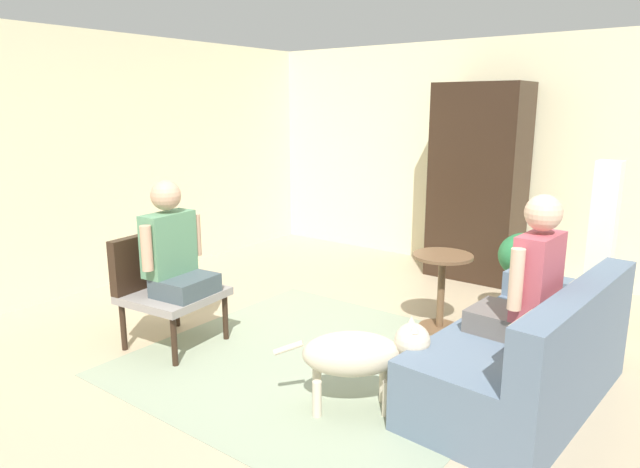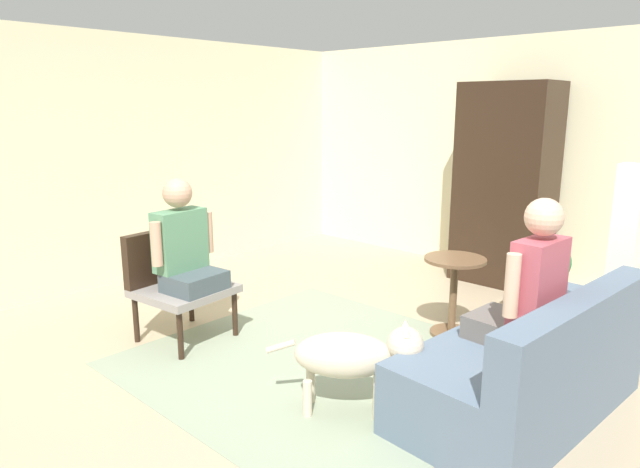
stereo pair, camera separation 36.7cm
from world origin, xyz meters
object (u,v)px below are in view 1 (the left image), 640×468
(round_end_table, at_px, (441,285))
(armchair, at_px, (162,281))
(couch, at_px, (530,357))
(potted_plant, at_px, (523,269))
(column_lamp, at_px, (600,252))
(person_on_couch, at_px, (528,281))
(person_on_armchair, at_px, (173,248))
(dog, at_px, (362,353))
(armoire_cabinet, at_px, (478,183))

(round_end_table, bearing_deg, armchair, -136.89)
(couch, height_order, potted_plant, couch)
(armchair, distance_m, column_lamp, 3.41)
(person_on_couch, height_order, person_on_armchair, person_on_couch)
(person_on_armchair, bearing_deg, person_on_couch, 17.53)
(person_on_couch, bearing_deg, armchair, -163.11)
(round_end_table, relative_size, dog, 0.83)
(round_end_table, bearing_deg, dog, -83.34)
(armchair, bearing_deg, round_end_table, 43.11)
(armchair, distance_m, round_end_table, 2.22)
(person_on_couch, relative_size, round_end_table, 1.38)
(potted_plant, bearing_deg, armoire_cabinet, 129.75)
(person_on_armchair, relative_size, potted_plant, 1.11)
(person_on_armchair, bearing_deg, dog, 2.10)
(column_lamp, distance_m, armoire_cabinet, 1.75)
(couch, distance_m, round_end_table, 1.19)
(round_end_table, xyz_separation_m, armoire_cabinet, (-0.38, 1.61, 0.64))
(potted_plant, bearing_deg, couch, -70.20)
(dog, distance_m, armoire_cabinet, 3.17)
(couch, bearing_deg, person_on_couch, -149.63)
(couch, bearing_deg, armchair, -162.87)
(armchair, bearing_deg, person_on_couch, 16.89)
(person_on_armchair, xyz_separation_m, round_end_table, (1.47, 1.50, -0.39))
(column_lamp, bearing_deg, armoire_cabinet, 144.90)
(armoire_cabinet, bearing_deg, column_lamp, -35.10)
(dog, bearing_deg, person_on_couch, 43.37)
(armchair, relative_size, column_lamp, 0.60)
(armchair, bearing_deg, armoire_cabinet, 68.37)
(person_on_armchair, xyz_separation_m, dog, (1.64, 0.06, -0.41))
(person_on_armchair, distance_m, dog, 1.69)
(person_on_couch, distance_m, round_end_table, 1.24)
(person_on_armchair, height_order, potted_plant, person_on_armchair)
(person_on_armchair, bearing_deg, potted_plant, 47.63)
(armoire_cabinet, bearing_deg, armchair, -111.63)
(couch, xyz_separation_m, person_on_armchair, (-2.41, -0.77, 0.48))
(armchair, relative_size, potted_plant, 1.10)
(couch, bearing_deg, round_end_table, 142.20)
(couch, distance_m, potted_plant, 1.43)
(dog, bearing_deg, potted_plant, 82.04)
(couch, distance_m, person_on_couch, 0.49)
(person_on_couch, xyz_separation_m, armoire_cabinet, (-1.27, 2.37, 0.24))
(armchair, relative_size, round_end_table, 1.32)
(column_lamp, bearing_deg, armchair, -141.06)
(round_end_table, relative_size, column_lamp, 0.46)
(couch, bearing_deg, potted_plant, 109.80)
(round_end_table, bearing_deg, couch, -37.80)
(armchair, bearing_deg, potted_plant, 45.75)
(dog, relative_size, armoire_cabinet, 0.38)
(couch, distance_m, armoire_cabinet, 2.78)
(couch, relative_size, armchair, 2.03)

